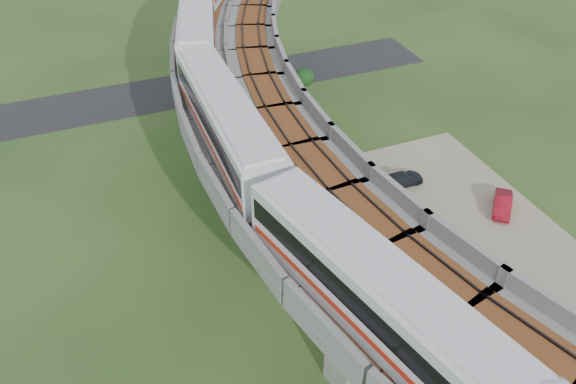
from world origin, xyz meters
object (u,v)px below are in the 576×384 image
car_white (509,282)px  car_red (503,204)px  metro_train (241,69)px  car_dark (402,179)px

car_white → car_red: (5.22, 7.13, 0.03)m
car_red → metro_train: bearing=-163.3°
car_white → car_dark: 13.33m
car_white → car_dark: (-0.60, 13.31, -0.01)m
metro_train → car_dark: (13.29, -2.50, -11.68)m
metro_train → car_dark: size_ratio=15.06×
metro_train → car_red: size_ratio=15.94×
car_dark → car_white: bearing=-178.9°
metro_train → car_red: (19.11, -8.69, -11.64)m
car_dark → car_red: bearing=-138.3°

